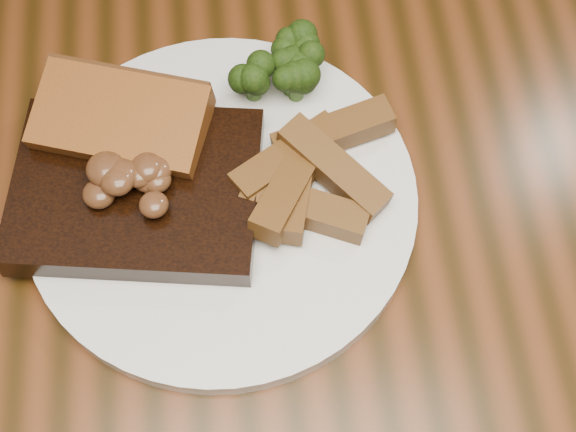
{
  "coord_description": "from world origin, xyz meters",
  "views": [
    {
      "loc": [
        -0.03,
        -0.27,
        1.29
      ],
      "look_at": [
        -0.01,
        -0.02,
        0.78
      ],
      "focal_mm": 50.0,
      "sensor_mm": 36.0,
      "label": 1
    }
  ],
  "objects_px": {
    "dining_table": "(294,260)",
    "steak": "(137,191)",
    "potato_wedges": "(332,201)",
    "plate": "(222,201)",
    "garlic_bread": "(127,136)"
  },
  "relations": [
    {
      "from": "dining_table",
      "to": "steak",
      "type": "height_order",
      "value": "steak"
    },
    {
      "from": "dining_table",
      "to": "steak",
      "type": "bearing_deg",
      "value": 172.07
    },
    {
      "from": "dining_table",
      "to": "potato_wedges",
      "type": "bearing_deg",
      "value": -14.26
    },
    {
      "from": "dining_table",
      "to": "plate",
      "type": "bearing_deg",
      "value": 168.11
    },
    {
      "from": "dining_table",
      "to": "potato_wedges",
      "type": "xyz_separation_m",
      "value": [
        0.03,
        -0.01,
        0.12
      ]
    },
    {
      "from": "dining_table",
      "to": "plate",
      "type": "relative_size",
      "value": 5.49
    },
    {
      "from": "dining_table",
      "to": "plate",
      "type": "distance_m",
      "value": 0.11
    },
    {
      "from": "steak",
      "to": "potato_wedges",
      "type": "bearing_deg",
      "value": -0.06
    },
    {
      "from": "plate",
      "to": "potato_wedges",
      "type": "xyz_separation_m",
      "value": [
        0.08,
        -0.02,
        0.02
      ]
    },
    {
      "from": "garlic_bread",
      "to": "plate",
      "type": "bearing_deg",
      "value": -19.69
    },
    {
      "from": "steak",
      "to": "dining_table",
      "type": "bearing_deg",
      "value": 1.14
    },
    {
      "from": "garlic_bread",
      "to": "steak",
      "type": "bearing_deg",
      "value": -63.6
    },
    {
      "from": "dining_table",
      "to": "potato_wedges",
      "type": "relative_size",
      "value": 13.4
    },
    {
      "from": "dining_table",
      "to": "steak",
      "type": "relative_size",
      "value": 9.07
    },
    {
      "from": "dining_table",
      "to": "steak",
      "type": "distance_m",
      "value": 0.16
    }
  ]
}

